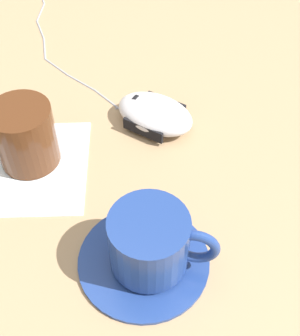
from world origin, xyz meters
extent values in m
plane|color=#9E7F5B|center=(0.00, 0.00, 0.00)|extent=(3.00, 3.00, 0.00)
cylinder|color=navy|center=(0.09, -0.11, 0.00)|extent=(0.14, 0.14, 0.01)
cylinder|color=navy|center=(0.10, -0.11, 0.04)|extent=(0.08, 0.08, 0.07)
torus|color=navy|center=(0.14, -0.11, 0.04)|extent=(0.05, 0.01, 0.05)
ellipsoid|color=silver|center=(0.06, 0.10, 0.02)|extent=(0.12, 0.10, 0.04)
cylinder|color=black|center=(0.03, 0.11, 0.03)|extent=(0.01, 0.01, 0.01)
cube|color=black|center=(0.05, 0.07, 0.01)|extent=(0.06, 0.02, 0.02)
cube|color=black|center=(0.07, 0.13, 0.01)|extent=(0.06, 0.02, 0.02)
cylinder|color=gray|center=(-0.02, 0.13, 0.00)|extent=(0.05, 0.03, 0.00)
cylinder|color=gray|center=(-0.07, 0.16, 0.00)|extent=(0.05, 0.03, 0.00)
cylinder|color=gray|center=(-0.11, 0.18, 0.00)|extent=(0.05, 0.03, 0.00)
cylinder|color=gray|center=(-0.15, 0.22, 0.00)|extent=(0.02, 0.05, 0.00)
cylinder|color=gray|center=(-0.17, 0.27, 0.00)|extent=(0.03, 0.05, 0.00)
cylinder|color=gray|center=(-0.19, 0.32, 0.00)|extent=(0.01, 0.06, 0.00)
sphere|color=gray|center=(0.00, 0.11, 0.00)|extent=(0.00, 0.00, 0.00)
sphere|color=gray|center=(-0.04, 0.15, 0.00)|extent=(0.00, 0.00, 0.00)
sphere|color=gray|center=(-0.09, 0.17, 0.00)|extent=(0.00, 0.00, 0.00)
sphere|color=gray|center=(-0.14, 0.20, 0.00)|extent=(0.00, 0.00, 0.00)
sphere|color=gray|center=(-0.16, 0.25, 0.00)|extent=(0.00, 0.00, 0.00)
sphere|color=gray|center=(-0.19, 0.30, 0.00)|extent=(0.00, 0.00, 0.00)
sphere|color=gray|center=(-0.20, 0.35, 0.00)|extent=(0.00, 0.00, 0.00)
cube|color=white|center=(-0.08, -0.01, 0.00)|extent=(0.18, 0.18, 0.00)
cylinder|color=#4C2814|center=(-0.08, 0.00, 0.04)|extent=(0.07, 0.07, 0.08)
camera|label=1|loc=(0.15, -0.35, 0.44)|focal=50.00mm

